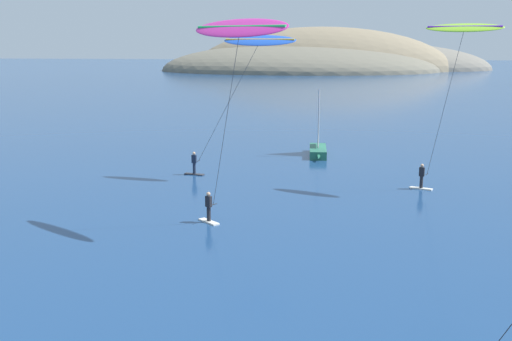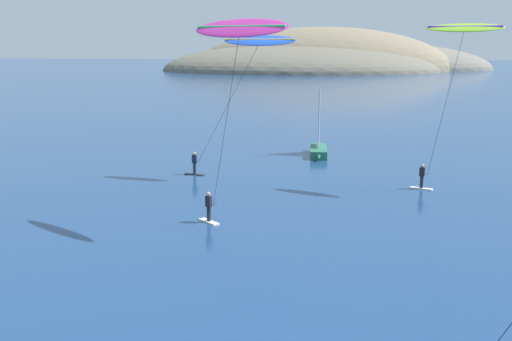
% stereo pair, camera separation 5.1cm
% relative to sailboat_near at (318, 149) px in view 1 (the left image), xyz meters
% --- Properties ---
extents(headland_island, '(103.83, 59.26, 26.81)m').
position_rel_sailboat_near_xyz_m(headland_island, '(-2.21, 151.49, -0.64)').
color(headland_island, slate).
rests_on(headland_island, ground).
extents(sailboat_near, '(1.55, 5.91, 5.70)m').
position_rel_sailboat_near_xyz_m(sailboat_near, '(0.00, 0.00, 0.00)').
color(sailboat_near, '#23664C').
rests_on(sailboat_near, ground).
extents(kitesurfer_lime, '(5.20, 2.90, 10.88)m').
position_rel_sailboat_near_xyz_m(kitesurfer_lime, '(8.89, -12.25, 8.92)').
color(kitesurfer_lime, silver).
rests_on(kitesurfer_lime, ground).
extents(kitesurfer_magenta, '(5.76, 4.38, 10.93)m').
position_rel_sailboat_near_xyz_m(kitesurfer_magenta, '(-3.74, -22.10, 9.12)').
color(kitesurfer_magenta, silver).
rests_on(kitesurfer_magenta, ground).
extents(kitesurfer_blue, '(8.35, 2.14, 10.18)m').
position_rel_sailboat_near_xyz_m(kitesurfer_blue, '(-4.44, -9.44, 8.28)').
color(kitesurfer_blue, '#2D2D33').
rests_on(kitesurfer_blue, ground).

